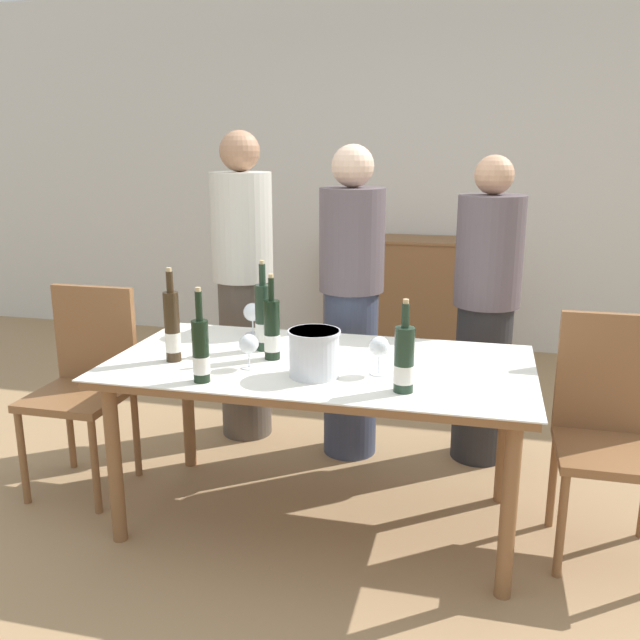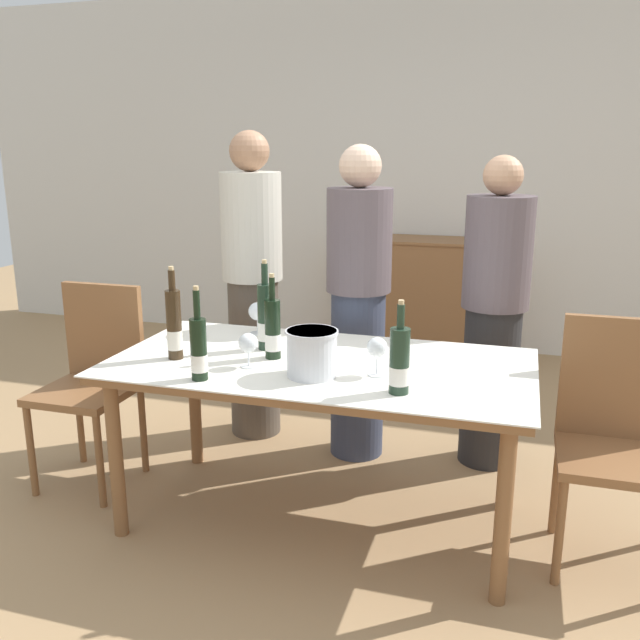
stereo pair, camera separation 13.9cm
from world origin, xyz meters
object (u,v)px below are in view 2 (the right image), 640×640
object	(u,v)px
wine_bottle_2	(273,330)
person_guest_left	(358,306)
dining_table	(320,378)
chair_left_end	(94,370)
sideboard_cabinet	(416,297)
wine_glass_0	(257,312)
wine_bottle_4	(265,318)
wine_glass_1	(377,349)
person_host	(253,287)
chair_right_end	(614,427)
ice_bucket	(312,352)
wine_bottle_1	(199,350)
wine_bottle_3	(399,362)
wine_bottle_0	(174,326)
person_guest_right	(494,316)
wine_glass_2	(248,344)

from	to	relation	value
wine_bottle_2	person_guest_left	distance (m)	0.75
dining_table	chair_left_end	size ratio (longest dim) A/B	1.82
sideboard_cabinet	wine_glass_0	bearing A→B (deg)	-100.40
wine_bottle_4	wine_glass_1	world-z (taller)	wine_bottle_4
dining_table	person_host	bearing A→B (deg)	127.71
wine_bottle_4	wine_bottle_2	bearing A→B (deg)	-56.22
person_host	dining_table	bearing A→B (deg)	-52.29
wine_glass_0	wine_bottle_2	bearing A→B (deg)	-58.82
sideboard_cabinet	person_host	bearing A→B (deg)	-109.64
wine_bottle_4	dining_table	bearing A→B (deg)	-21.02
wine_glass_0	chair_right_end	bearing A→B (deg)	-8.71
wine_glass_0	wine_glass_1	world-z (taller)	wine_glass_1
ice_bucket	chair_right_end	size ratio (longest dim) A/B	0.21
ice_bucket	person_host	size ratio (longest dim) A/B	0.12
dining_table	chair_right_end	xyz separation A→B (m)	(1.17, 0.09, -0.12)
wine_bottle_1	chair_right_end	size ratio (longest dim) A/B	0.38
ice_bucket	wine_bottle_3	xyz separation A→B (m)	(0.36, -0.09, 0.02)
wine_bottle_2	wine_bottle_3	xyz separation A→B (m)	(0.59, -0.26, -0.00)
dining_table	chair_right_end	distance (m)	1.18
wine_bottle_4	wine_bottle_0	bearing A→B (deg)	-142.88
wine_glass_1	wine_glass_0	bearing A→B (deg)	147.25
dining_table	wine_bottle_3	world-z (taller)	wine_bottle_3
wine_bottle_3	wine_bottle_4	size ratio (longest dim) A/B	0.87
wine_bottle_0	wine_glass_1	distance (m)	0.86
wine_bottle_3	person_guest_right	xyz separation A→B (m)	(0.28, 1.08, -0.07)
dining_table	wine_bottle_1	xyz separation A→B (m)	(-0.38, -0.34, 0.19)
dining_table	wine_bottle_3	size ratio (longest dim) A/B	5.03
wine_glass_0	wine_bottle_0	bearing A→B (deg)	-112.11
person_host	person_guest_right	world-z (taller)	person_host
wine_bottle_2	chair_left_end	xyz separation A→B (m)	(-0.96, 0.09, -0.30)
sideboard_cabinet	person_guest_left	size ratio (longest dim) A/B	0.72
wine_glass_1	wine_bottle_0	bearing A→B (deg)	-177.99
sideboard_cabinet	wine_bottle_3	bearing A→B (deg)	-82.60
chair_left_end	person_guest_right	xyz separation A→B (m)	(1.83, 0.72, 0.23)
ice_bucket	wine_bottle_1	world-z (taller)	wine_bottle_1
wine_bottle_1	wine_glass_1	size ratio (longest dim) A/B	2.37
wine_bottle_0	person_guest_left	distance (m)	1.03
wine_bottle_1	wine_bottle_3	bearing A→B (deg)	5.62
wine_glass_1	chair_left_end	bearing A→B (deg)	172.49
wine_bottle_0	wine_bottle_4	distance (m)	0.40
wine_bottle_4	wine_glass_1	bearing A→B (deg)	-20.99
chair_left_end	person_guest_right	bearing A→B (deg)	21.47
wine_glass_0	wine_glass_2	world-z (taller)	wine_glass_0
wine_bottle_0	wine_glass_1	size ratio (longest dim) A/B	2.55
person_host	person_guest_right	bearing A→B (deg)	-0.38
chair_left_end	wine_bottle_2	bearing A→B (deg)	-5.58
dining_table	wine_glass_1	xyz separation A→B (m)	(0.26, -0.10, 0.18)
wine_glass_0	person_host	distance (m)	0.53
wine_bottle_1	wine_glass_2	size ratio (longest dim) A/B	2.58
wine_bottle_1	wine_bottle_4	world-z (taller)	wine_bottle_4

